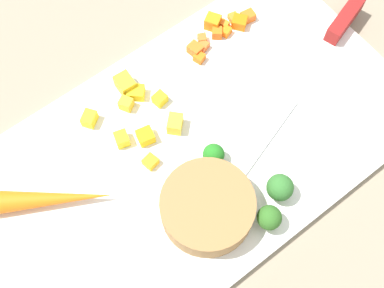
% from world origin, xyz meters
% --- Properties ---
extents(ground_plane, '(4.00, 4.00, 0.00)m').
position_xyz_m(ground_plane, '(0.00, 0.00, 0.00)').
color(ground_plane, gray).
extents(cutting_board, '(0.53, 0.30, 0.01)m').
position_xyz_m(cutting_board, '(0.00, 0.00, 0.01)').
color(cutting_board, white).
rests_on(cutting_board, ground_plane).
extents(prep_bowl, '(0.10, 0.10, 0.04)m').
position_xyz_m(prep_bowl, '(-0.03, -0.07, 0.03)').
color(prep_bowl, olive).
rests_on(prep_bowl, cutting_board).
extents(chef_knife, '(0.36, 0.13, 0.02)m').
position_xyz_m(chef_knife, '(0.19, -0.00, 0.02)').
color(chef_knife, silver).
rests_on(chef_knife, cutting_board).
extents(whole_carrot, '(0.13, 0.10, 0.03)m').
position_xyz_m(whole_carrot, '(-0.16, 0.04, 0.03)').
color(whole_carrot, orange).
rests_on(whole_carrot, cutting_board).
extents(carrot_dice_0, '(0.01, 0.01, 0.01)m').
position_xyz_m(carrot_dice_0, '(0.10, 0.11, 0.02)').
color(carrot_dice_0, orange).
rests_on(carrot_dice_0, cutting_board).
extents(carrot_dice_1, '(0.02, 0.02, 0.01)m').
position_xyz_m(carrot_dice_1, '(0.12, 0.10, 0.02)').
color(carrot_dice_1, orange).
rests_on(carrot_dice_1, cutting_board).
extents(carrot_dice_2, '(0.01, 0.01, 0.01)m').
position_xyz_m(carrot_dice_2, '(0.15, 0.11, 0.02)').
color(carrot_dice_2, orange).
rests_on(carrot_dice_2, cutting_board).
extents(carrot_dice_3, '(0.02, 0.02, 0.01)m').
position_xyz_m(carrot_dice_3, '(0.17, 0.10, 0.02)').
color(carrot_dice_3, orange).
rests_on(carrot_dice_3, cutting_board).
extents(carrot_dice_4, '(0.02, 0.02, 0.01)m').
position_xyz_m(carrot_dice_4, '(0.08, 0.09, 0.02)').
color(carrot_dice_4, orange).
rests_on(carrot_dice_4, cutting_board).
extents(carrot_dice_5, '(0.02, 0.02, 0.01)m').
position_xyz_m(carrot_dice_5, '(0.09, 0.10, 0.02)').
color(carrot_dice_5, orange).
rests_on(carrot_dice_5, cutting_board).
extents(carrot_dice_6, '(0.01, 0.01, 0.01)m').
position_xyz_m(carrot_dice_6, '(0.14, 0.11, 0.02)').
color(carrot_dice_6, orange).
rests_on(carrot_dice_6, cutting_board).
extents(carrot_dice_7, '(0.02, 0.02, 0.01)m').
position_xyz_m(carrot_dice_7, '(0.08, 0.10, 0.02)').
color(carrot_dice_7, orange).
rests_on(carrot_dice_7, cutting_board).
extents(carrot_dice_8, '(0.02, 0.02, 0.01)m').
position_xyz_m(carrot_dice_8, '(0.15, 0.10, 0.02)').
color(carrot_dice_8, orange).
rests_on(carrot_dice_8, cutting_board).
extents(carrot_dice_9, '(0.02, 0.02, 0.02)m').
position_xyz_m(carrot_dice_9, '(0.12, 0.12, 0.02)').
color(carrot_dice_9, orange).
rests_on(carrot_dice_9, cutting_board).
extents(carrot_dice_10, '(0.01, 0.01, 0.01)m').
position_xyz_m(carrot_dice_10, '(0.13, 0.10, 0.02)').
color(carrot_dice_10, orange).
rests_on(carrot_dice_10, cutting_board).
extents(pepper_dice_0, '(0.03, 0.03, 0.02)m').
position_xyz_m(pepper_dice_0, '(0.00, 0.03, 0.02)').
color(pepper_dice_0, yellow).
rests_on(pepper_dice_0, cutting_board).
extents(pepper_dice_1, '(0.02, 0.02, 0.02)m').
position_xyz_m(pepper_dice_1, '(-0.08, 0.10, 0.02)').
color(pepper_dice_1, yellow).
rests_on(pepper_dice_1, cutting_board).
extents(pepper_dice_2, '(0.02, 0.02, 0.01)m').
position_xyz_m(pepper_dice_2, '(0.01, 0.07, 0.02)').
color(pepper_dice_2, yellow).
rests_on(pepper_dice_2, cutting_board).
extents(pepper_dice_3, '(0.02, 0.02, 0.02)m').
position_xyz_m(pepper_dice_3, '(-0.06, 0.06, 0.02)').
color(pepper_dice_3, yellow).
rests_on(pepper_dice_3, cutting_board).
extents(pepper_dice_4, '(0.02, 0.02, 0.02)m').
position_xyz_m(pepper_dice_4, '(-0.03, 0.09, 0.02)').
color(pepper_dice_4, yellow).
rests_on(pepper_dice_4, cutting_board).
extents(pepper_dice_5, '(0.03, 0.03, 0.01)m').
position_xyz_m(pepper_dice_5, '(-0.01, 0.10, 0.02)').
color(pepper_dice_5, yellow).
rests_on(pepper_dice_5, cutting_board).
extents(pepper_dice_6, '(0.02, 0.02, 0.02)m').
position_xyz_m(pepper_dice_6, '(-0.04, 0.04, 0.02)').
color(pepper_dice_6, yellow).
rests_on(pepper_dice_6, cutting_board).
extents(pepper_dice_7, '(0.02, 0.02, 0.02)m').
position_xyz_m(pepper_dice_7, '(-0.02, 0.11, 0.02)').
color(pepper_dice_7, yellow).
rests_on(pepper_dice_7, cutting_board).
extents(pepper_dice_8, '(0.02, 0.02, 0.01)m').
position_xyz_m(pepper_dice_8, '(-0.05, 0.01, 0.02)').
color(pepper_dice_8, yellow).
rests_on(pepper_dice_8, cutting_board).
extents(broccoli_floret_0, '(0.03, 0.03, 0.04)m').
position_xyz_m(broccoli_floret_0, '(0.04, -0.10, 0.03)').
color(broccoli_floret_0, '#87B96B').
rests_on(broccoli_floret_0, cutting_board).
extents(broccoli_floret_1, '(0.03, 0.03, 0.03)m').
position_xyz_m(broccoli_floret_1, '(0.01, -0.12, 0.03)').
color(broccoli_floret_1, '#90BA6C').
rests_on(broccoli_floret_1, cutting_board).
extents(broccoli_floret_2, '(0.02, 0.02, 0.03)m').
position_xyz_m(broccoli_floret_2, '(0.01, -0.03, 0.03)').
color(broccoli_floret_2, '#88B35F').
rests_on(broccoli_floret_2, cutting_board).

